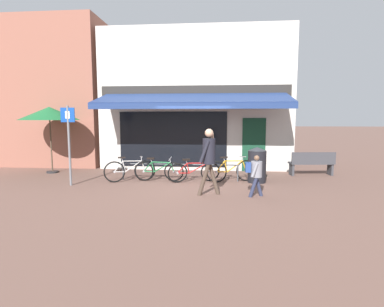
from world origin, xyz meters
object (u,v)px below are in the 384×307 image
at_px(bicycle_orange, 231,170).
at_px(litter_bin, 257,165).
at_px(pedestrian_adult, 209,154).
at_px(park_bench, 312,163).
at_px(parking_sign, 69,137).
at_px(bicycle_green, 159,171).
at_px(bicycle_silver, 130,170).
at_px(cafe_parasol, 49,114).
at_px(pedestrian_child, 255,171).
at_px(bicycle_red, 194,172).

xyz_separation_m(bicycle_orange, litter_bin, (0.82, -0.03, 0.20)).
height_order(pedestrian_adult, park_bench, pedestrian_adult).
height_order(pedestrian_adult, parking_sign, parking_sign).
relative_size(bicycle_green, parking_sign, 0.68).
xyz_separation_m(bicycle_silver, litter_bin, (4.17, 0.22, 0.21)).
distance_m(litter_bin, cafe_parasol, 7.90).
bearing_deg(bicycle_orange, litter_bin, -20.91).
xyz_separation_m(cafe_parasol, park_bench, (9.80, 0.28, -1.79)).
relative_size(bicycle_green, pedestrian_adult, 0.92).
xyz_separation_m(bicycle_orange, pedestrian_child, (0.54, -1.88, 0.31)).
height_order(litter_bin, park_bench, litter_bin).
bearing_deg(cafe_parasol, park_bench, 1.61).
xyz_separation_m(bicycle_red, cafe_parasol, (-5.59, 1.27, 1.90)).
relative_size(litter_bin, parking_sign, 0.47).
distance_m(pedestrian_adult, park_bench, 4.89).
height_order(bicycle_green, litter_bin, litter_bin).
bearing_deg(litter_bin, parking_sign, -170.38).
height_order(bicycle_silver, parking_sign, parking_sign).
xyz_separation_m(pedestrian_adult, cafe_parasol, (-6.12, 2.88, 1.14)).
height_order(litter_bin, cafe_parasol, cafe_parasol).
distance_m(bicycle_silver, pedestrian_adult, 3.17).
distance_m(bicycle_silver, bicycle_orange, 3.36).
distance_m(bicycle_silver, pedestrian_child, 4.23).
distance_m(cafe_parasol, park_bench, 9.97).
height_order(bicycle_orange, pedestrian_child, pedestrian_child).
bearing_deg(bicycle_orange, cafe_parasol, 152.31).
relative_size(pedestrian_adult, park_bench, 1.11).
bearing_deg(pedestrian_adult, bicycle_red, 112.15).
height_order(bicycle_silver, park_bench, park_bench).
bearing_deg(park_bench, pedestrian_child, -133.42).
bearing_deg(bicycle_red, parking_sign, 173.78).
height_order(bicycle_silver, bicycle_green, bicycle_silver).
height_order(pedestrian_child, litter_bin, litter_bin).
relative_size(bicycle_red, park_bench, 1.04).
bearing_deg(pedestrian_child, bicycle_silver, 158.44).
bearing_deg(litter_bin, bicycle_orange, 177.80).
bearing_deg(bicycle_orange, bicycle_silver, 165.65).
height_order(bicycle_silver, pedestrian_adult, pedestrian_adult).
distance_m(bicycle_red, park_bench, 4.49).
height_order(bicycle_silver, bicycle_orange, bicycle_orange).
bearing_deg(park_bench, parking_sign, -169.82).
bearing_deg(park_bench, bicycle_green, -170.86).
bearing_deg(cafe_parasol, parking_sign, -49.24).
relative_size(bicycle_silver, park_bench, 0.98).
xyz_separation_m(bicycle_green, litter_bin, (3.23, 0.11, 0.23)).
relative_size(bicycle_orange, litter_bin, 1.45).
bearing_deg(bicycle_orange, pedestrian_child, -92.71).
bearing_deg(parking_sign, park_bench, 16.52).
bearing_deg(bicycle_silver, cafe_parasol, 137.56).
distance_m(pedestrian_adult, pedestrian_child, 1.31).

